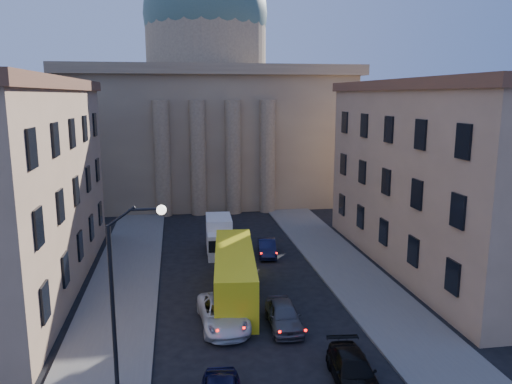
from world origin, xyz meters
TOP-DOWN VIEW (x-y plane):
  - sidewalk_left at (-8.50, 18.00)m, footprint 5.00×60.00m
  - sidewalk_right at (8.50, 18.00)m, footprint 5.00×60.00m
  - church at (0.00, 55.47)m, footprint 68.02×28.76m
  - building_right at (17.00, 22.00)m, footprint 11.60×26.60m
  - street_lamp at (-6.97, 8.00)m, footprint 2.62×0.44m
  - car_left_mid at (-2.02, 13.97)m, footprint 2.96×5.85m
  - car_right_mid at (3.50, 6.85)m, footprint 2.38×4.95m
  - car_right_far at (1.50, 13.21)m, footprint 1.96×4.59m
  - car_right_distant at (2.99, 26.66)m, footprint 1.91×4.29m
  - city_bus at (-0.80, 18.26)m, footprint 3.66×11.52m
  - box_truck at (-0.97, 28.18)m, footprint 2.37×5.57m

SIDE VIEW (x-z plane):
  - sidewalk_left at x=-8.50m, z-range 0.00..0.15m
  - sidewalk_right at x=8.50m, z-range 0.00..0.15m
  - car_right_distant at x=2.99m, z-range 0.00..1.37m
  - car_right_mid at x=3.50m, z-range 0.00..1.39m
  - car_right_far at x=1.50m, z-range 0.00..1.54m
  - car_left_mid at x=-2.02m, z-range 0.00..1.59m
  - box_truck at x=-0.97m, z-range -0.08..2.93m
  - city_bus at x=-0.80m, z-range 0.12..3.31m
  - street_lamp at x=-6.97m, z-range 0.87..9.70m
  - building_right at x=17.00m, z-range 0.07..14.77m
  - church at x=0.00m, z-range -6.42..30.18m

